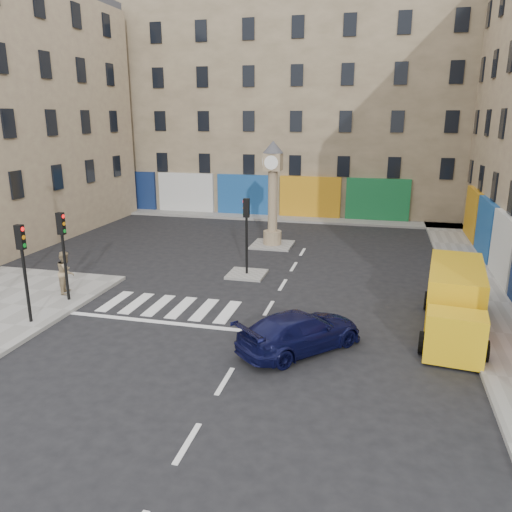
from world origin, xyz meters
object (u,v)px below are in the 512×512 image
at_px(clock_pillar, 273,187).
at_px(navy_sedan, 300,331).
at_px(traffic_light_island, 246,224).
at_px(traffic_light_left_far, 63,242).
at_px(pedestrian_tan, 66,272).
at_px(traffic_light_left_near, 23,258).
at_px(yellow_van, 455,301).

xyz_separation_m(clock_pillar, navy_sedan, (3.82, -13.38, -2.89)).
distance_m(traffic_light_island, navy_sedan, 8.53).
relative_size(traffic_light_left_far, navy_sedan, 0.82).
bearing_deg(pedestrian_tan, traffic_light_left_far, -166.72).
bearing_deg(traffic_light_left_far, navy_sedan, -11.08).
bearing_deg(pedestrian_tan, navy_sedan, -126.73).
xyz_separation_m(traffic_light_left_near, yellow_van, (15.29, 3.39, -1.50)).
bearing_deg(clock_pillar, traffic_light_left_near, -114.55).
distance_m(traffic_light_left_far, pedestrian_tan, 1.80).
xyz_separation_m(yellow_van, pedestrian_tan, (-15.83, -0.23, -0.04)).
relative_size(navy_sedan, yellow_van, 0.71).
distance_m(traffic_light_left_far, clock_pillar, 13.05).
distance_m(traffic_light_left_near, traffic_light_left_far, 2.40).
relative_size(traffic_light_left_near, clock_pillar, 0.61).
height_order(traffic_light_left_far, navy_sedan, traffic_light_left_far).
xyz_separation_m(navy_sedan, yellow_van, (5.17, 2.97, 0.46)).
bearing_deg(traffic_light_island, yellow_van, -26.14).
relative_size(navy_sedan, pedestrian_tan, 2.44).
bearing_deg(traffic_light_left_near, yellow_van, 12.49).
xyz_separation_m(traffic_light_left_far, navy_sedan, (10.12, -1.98, -1.96)).
height_order(traffic_light_left_near, navy_sedan, traffic_light_left_near).
bearing_deg(traffic_light_left_near, navy_sedan, 2.37).
distance_m(traffic_light_left_near, pedestrian_tan, 3.55).
relative_size(clock_pillar, pedestrian_tan, 3.28).
distance_m(traffic_light_island, clock_pillar, 6.07).
bearing_deg(navy_sedan, yellow_van, -108.33).
bearing_deg(clock_pillar, traffic_light_left_far, -118.94).
distance_m(traffic_light_island, yellow_van, 10.12).
bearing_deg(navy_sedan, clock_pillar, -32.25).
bearing_deg(traffic_light_left_near, clock_pillar, 65.45).
distance_m(navy_sedan, yellow_van, 5.98).
height_order(clock_pillar, yellow_van, clock_pillar).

